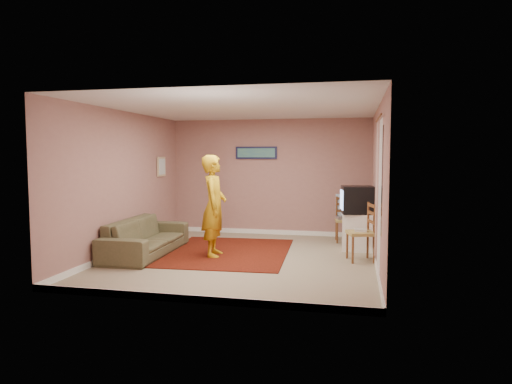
% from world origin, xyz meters
% --- Properties ---
extents(ground, '(5.00, 5.00, 0.00)m').
position_xyz_m(ground, '(0.00, 0.00, 0.00)').
color(ground, gray).
rests_on(ground, ground).
extents(wall_back, '(4.50, 0.02, 2.60)m').
position_xyz_m(wall_back, '(0.00, 2.50, 1.30)').
color(wall_back, '#9F7168').
rests_on(wall_back, ground).
extents(wall_front, '(4.50, 0.02, 2.60)m').
position_xyz_m(wall_front, '(0.00, -2.50, 1.30)').
color(wall_front, '#9F7168').
rests_on(wall_front, ground).
extents(wall_left, '(0.02, 5.00, 2.60)m').
position_xyz_m(wall_left, '(-2.25, 0.00, 1.30)').
color(wall_left, '#9F7168').
rests_on(wall_left, ground).
extents(wall_right, '(0.02, 5.00, 2.60)m').
position_xyz_m(wall_right, '(2.25, 0.00, 1.30)').
color(wall_right, '#9F7168').
rests_on(wall_right, ground).
extents(ceiling, '(4.50, 5.00, 0.02)m').
position_xyz_m(ceiling, '(0.00, 0.00, 2.60)').
color(ceiling, silver).
rests_on(ceiling, wall_back).
extents(baseboard_back, '(4.50, 0.02, 0.10)m').
position_xyz_m(baseboard_back, '(0.00, 2.49, 0.05)').
color(baseboard_back, white).
rests_on(baseboard_back, ground).
extents(baseboard_front, '(4.50, 0.02, 0.10)m').
position_xyz_m(baseboard_front, '(0.00, -2.49, 0.05)').
color(baseboard_front, white).
rests_on(baseboard_front, ground).
extents(baseboard_left, '(0.02, 5.00, 0.10)m').
position_xyz_m(baseboard_left, '(-2.24, 0.00, 0.05)').
color(baseboard_left, white).
rests_on(baseboard_left, ground).
extents(baseboard_right, '(0.02, 5.00, 0.10)m').
position_xyz_m(baseboard_right, '(2.24, 0.00, 0.05)').
color(baseboard_right, white).
rests_on(baseboard_right, ground).
extents(window, '(0.01, 1.10, 1.50)m').
position_xyz_m(window, '(2.24, -0.90, 1.45)').
color(window, black).
rests_on(window, wall_right).
extents(curtain_sheer, '(0.01, 0.75, 2.10)m').
position_xyz_m(curtain_sheer, '(2.23, -1.05, 1.25)').
color(curtain_sheer, silver).
rests_on(curtain_sheer, wall_right).
extents(curtain_floral, '(0.01, 0.35, 2.10)m').
position_xyz_m(curtain_floral, '(2.21, -0.35, 1.25)').
color(curtain_floral, beige).
rests_on(curtain_floral, wall_right).
extents(curtain_rod, '(0.02, 1.40, 0.02)m').
position_xyz_m(curtain_rod, '(2.20, -0.90, 2.32)').
color(curtain_rod, brown).
rests_on(curtain_rod, wall_right).
extents(picture_back, '(0.95, 0.04, 0.28)m').
position_xyz_m(picture_back, '(-0.30, 2.47, 1.85)').
color(picture_back, '#15163A').
rests_on(picture_back, wall_back).
extents(picture_left, '(0.04, 0.38, 0.42)m').
position_xyz_m(picture_left, '(-2.22, 1.60, 1.55)').
color(picture_left, '#C6B088').
rests_on(picture_left, wall_left).
extents(area_rug, '(2.36, 2.88, 0.01)m').
position_xyz_m(area_rug, '(-0.40, 0.40, 0.01)').
color(area_rug, black).
rests_on(area_rug, ground).
extents(tv_cabinet, '(0.55, 0.50, 0.70)m').
position_xyz_m(tv_cabinet, '(1.95, 1.13, 0.35)').
color(tv_cabinet, white).
rests_on(tv_cabinet, ground).
extents(crt_tv, '(0.66, 0.61, 0.51)m').
position_xyz_m(crt_tv, '(1.94, 1.13, 0.96)').
color(crt_tv, black).
rests_on(crt_tv, tv_cabinet).
extents(chair_a, '(0.46, 0.44, 0.50)m').
position_xyz_m(chair_a, '(1.72, 1.90, 0.57)').
color(chair_a, tan).
rests_on(chair_a, ground).
extents(dvd_player, '(0.43, 0.37, 0.06)m').
position_xyz_m(dvd_player, '(1.72, 1.90, 0.51)').
color(dvd_player, '#AFAEB3').
rests_on(dvd_player, chair_a).
extents(blue_throw, '(0.44, 0.05, 0.46)m').
position_xyz_m(blue_throw, '(1.72, 2.09, 0.75)').
color(blue_throw, '#8DB8E7').
rests_on(blue_throw, chair_a).
extents(chair_b, '(0.53, 0.54, 0.54)m').
position_xyz_m(chair_b, '(2.00, 0.22, 0.60)').
color(chair_b, tan).
rests_on(chair_b, ground).
extents(game_console, '(0.21, 0.16, 0.04)m').
position_xyz_m(game_console, '(2.00, 0.22, 0.53)').
color(game_console, silver).
rests_on(game_console, chair_b).
extents(sofa, '(0.93, 2.23, 0.64)m').
position_xyz_m(sofa, '(-1.80, -0.07, 0.32)').
color(sofa, brown).
rests_on(sofa, ground).
extents(person, '(0.52, 0.71, 1.80)m').
position_xyz_m(person, '(-0.54, 0.05, 0.90)').
color(person, '#C59512').
rests_on(person, ground).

